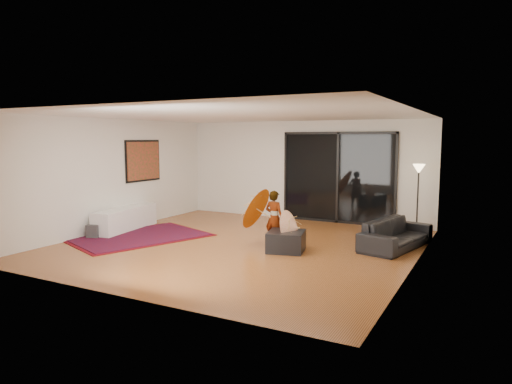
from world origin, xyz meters
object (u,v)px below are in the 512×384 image
Objects in this scene: sofa at (396,234)px; child at (274,218)px; ottoman at (286,241)px; media_console at (126,219)px.

child reaches higher than sofa.
child is at bearing 139.69° from ottoman.
sofa is (6.20, 1.22, 0.01)m from media_console.
child is at bearing -4.37° from media_console.
sofa is 1.71× the size of child.
media_console is 1.01× the size of sofa.
ottoman is at bearing 138.51° from sofa.
sofa is at bearing 2.53° from media_console.
ottoman is at bearing 146.71° from child.
sofa is 2.29m from ottoman.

